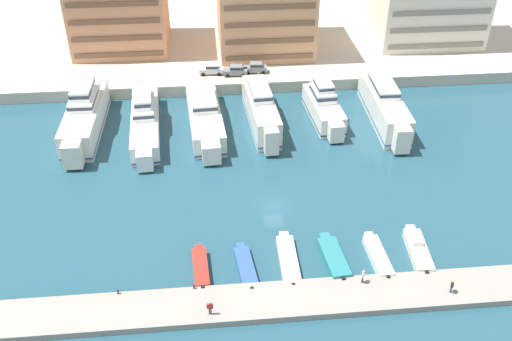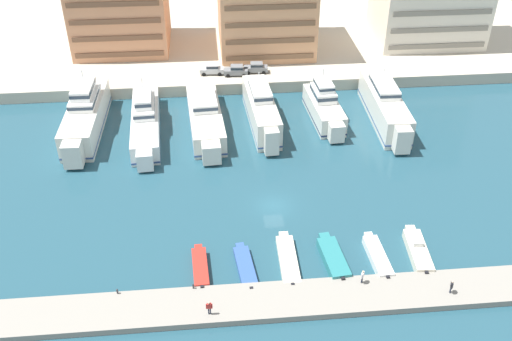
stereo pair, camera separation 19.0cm
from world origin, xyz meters
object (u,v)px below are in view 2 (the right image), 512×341
object	(u,v)px
pedestrian_far_side	(452,286)
pedestrian_near_edge	(363,276)
yacht_ivory_center_right	(385,106)
car_grey_mid_left	(256,67)
yacht_ivory_center	(324,107)
yacht_white_left	(145,119)
motorboat_white_center	(377,257)
car_grey_left	(236,70)
motorboat_blue_left	(245,267)
pedestrian_mid_deck	(209,307)
car_silver_far_left	(212,69)
motorboat_red_far_left	(200,268)
yacht_ivory_center_left	(261,110)
yacht_ivory_mid_left	(205,115)
motorboat_cream_center_right	(418,251)
motorboat_teal_center_left	(333,258)
yacht_ivory_far_left	(85,115)
motorboat_cream_mid_left	(288,259)

from	to	relation	value
pedestrian_far_side	pedestrian_near_edge	bearing A→B (deg)	165.68
yacht_ivory_center_right	car_grey_mid_left	size ratio (longest dim) A/B	5.06
yacht_ivory_center	pedestrian_near_edge	world-z (taller)	yacht_ivory_center
yacht_white_left	motorboat_white_center	xyz separation A→B (m)	(27.46, -30.99, -1.55)
yacht_white_left	car_grey_left	distance (m)	20.38
motorboat_blue_left	pedestrian_mid_deck	distance (m)	7.83
car_grey_mid_left	pedestrian_far_side	distance (m)	54.32
motorboat_blue_left	car_silver_far_left	world-z (taller)	car_silver_far_left
yacht_white_left	yacht_ivory_center_right	world-z (taller)	yacht_white_left
pedestrian_near_edge	pedestrian_mid_deck	size ratio (longest dim) A/B	0.99
motorboat_red_far_left	car_grey_mid_left	world-z (taller)	car_grey_mid_left
motorboat_blue_left	pedestrian_far_side	distance (m)	21.54
yacht_ivory_center_left	yacht_ivory_center	world-z (taller)	yacht_ivory_center
car_grey_left	pedestrian_near_edge	xyz separation A→B (m)	(10.02, -49.09, -1.24)
yacht_ivory_mid_left	car_silver_far_left	distance (m)	14.67
motorboat_cream_center_right	yacht_ivory_center_right	bearing A→B (deg)	81.35
motorboat_white_center	pedestrian_mid_deck	distance (m)	19.99
car_silver_far_left	pedestrian_near_edge	xyz separation A→B (m)	(14.16, -49.99, -1.24)
pedestrian_near_edge	pedestrian_mid_deck	world-z (taller)	pedestrian_mid_deck
pedestrian_far_side	motorboat_teal_center_left	bearing A→B (deg)	149.74
yacht_white_left	motorboat_white_center	bearing A→B (deg)	-48.46
yacht_ivory_mid_left	motorboat_red_far_left	xyz separation A→B (m)	(-1.18, -31.39, -1.46)
yacht_ivory_center_right	yacht_ivory_center_left	bearing A→B (deg)	178.69
yacht_ivory_far_left	motorboat_blue_left	distance (m)	38.86
motorboat_teal_center_left	car_grey_mid_left	bearing A→B (deg)	95.40
yacht_ivory_center_left	motorboat_cream_mid_left	size ratio (longest dim) A/B	2.26
yacht_ivory_center_right	yacht_ivory_far_left	bearing A→B (deg)	178.74
yacht_white_left	yacht_ivory_center	size ratio (longest dim) A/B	1.46
motorboat_white_center	pedestrian_near_edge	xyz separation A→B (m)	(-2.79, -3.95, 1.25)
yacht_ivory_center_left	car_grey_mid_left	bearing A→B (deg)	87.97
motorboat_cream_mid_left	car_grey_left	distance (m)	44.72
pedestrian_mid_deck	yacht_ivory_mid_left	bearing A→B (deg)	89.54
motorboat_teal_center_left	yacht_ivory_mid_left	bearing A→B (deg)	113.30
yacht_white_left	motorboat_blue_left	world-z (taller)	yacht_white_left
motorboat_blue_left	motorboat_cream_center_right	xyz separation A→B (m)	(19.49, 0.65, 0.18)
yacht_white_left	motorboat_cream_center_right	size ratio (longest dim) A/B	2.84
motorboat_teal_center_left	yacht_ivory_center_right	bearing A→B (deg)	64.99
yacht_ivory_center	motorboat_white_center	xyz separation A→B (m)	(-0.11, -32.17, -1.66)
yacht_white_left	yacht_ivory_mid_left	xyz separation A→B (m)	(8.99, 0.50, -0.12)
yacht_ivory_center	pedestrian_mid_deck	world-z (taller)	yacht_ivory_center
motorboat_red_far_left	car_grey_mid_left	bearing A→B (deg)	77.31
yacht_white_left	pedestrian_far_side	bearing A→B (deg)	-48.09
motorboat_red_far_left	motorboat_cream_mid_left	distance (m)	9.70
motorboat_cream_mid_left	car_silver_far_left	size ratio (longest dim) A/B	2.06
yacht_white_left	yacht_ivory_mid_left	distance (m)	9.00
yacht_ivory_mid_left	car_grey_left	distance (m)	14.81
yacht_ivory_far_left	pedestrian_mid_deck	world-z (taller)	yacht_ivory_far_left
motorboat_white_center	yacht_ivory_center_right	bearing A→B (deg)	73.14
car_silver_far_left	pedestrian_far_side	distance (m)	57.01
yacht_ivory_far_left	yacht_white_left	size ratio (longest dim) A/B	0.97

